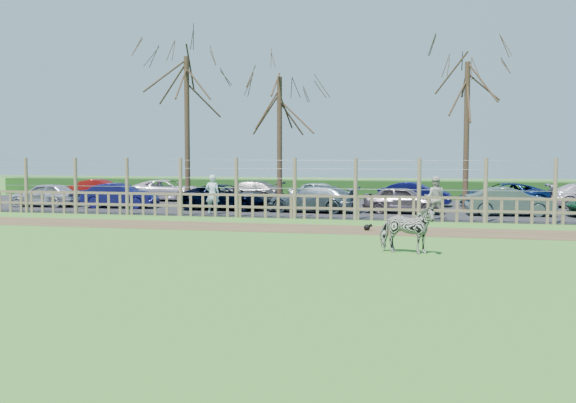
% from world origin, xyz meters
% --- Properties ---
extents(ground, '(120.00, 120.00, 0.00)m').
position_xyz_m(ground, '(0.00, 0.00, 0.00)').
color(ground, '#5FA43F').
rests_on(ground, ground).
extents(dirt_strip, '(34.00, 2.80, 0.01)m').
position_xyz_m(dirt_strip, '(0.00, 4.50, 0.01)').
color(dirt_strip, brown).
rests_on(dirt_strip, ground).
extents(asphalt, '(44.00, 13.00, 0.04)m').
position_xyz_m(asphalt, '(0.00, 14.50, 0.02)').
color(asphalt, '#232326').
rests_on(asphalt, ground).
extents(hedge, '(46.00, 2.00, 1.10)m').
position_xyz_m(hedge, '(0.00, 21.50, 0.55)').
color(hedge, '#1E4716').
rests_on(hedge, ground).
extents(fence, '(30.16, 0.16, 2.50)m').
position_xyz_m(fence, '(0.00, 8.00, 0.80)').
color(fence, brown).
rests_on(fence, ground).
extents(tree_left, '(4.80, 4.80, 7.88)m').
position_xyz_m(tree_left, '(-6.50, 12.50, 5.62)').
color(tree_left, '#3D2B1E').
rests_on(tree_left, ground).
extents(tree_mid, '(4.80, 4.80, 6.83)m').
position_xyz_m(tree_mid, '(-2.00, 13.50, 4.87)').
color(tree_mid, '#3D2B1E').
rests_on(tree_mid, ground).
extents(tree_right, '(4.80, 4.80, 7.35)m').
position_xyz_m(tree_right, '(7.00, 14.00, 5.24)').
color(tree_right, '#3D2B1E').
rests_on(tree_right, ground).
extents(zebra, '(1.60, 0.90, 1.28)m').
position_xyz_m(zebra, '(4.93, -0.59, 0.64)').
color(zebra, gray).
rests_on(zebra, ground).
extents(visitor_a, '(0.66, 0.46, 1.72)m').
position_xyz_m(visitor_a, '(-3.87, 8.84, 0.90)').
color(visitor_a, silver).
rests_on(visitor_a, asphalt).
extents(visitor_b, '(0.84, 0.66, 1.72)m').
position_xyz_m(visitor_b, '(5.60, 8.67, 0.90)').
color(visitor_b, beige).
rests_on(visitor_b, asphalt).
extents(crow, '(0.30, 0.22, 0.24)m').
position_xyz_m(crow, '(3.37, 4.39, 0.12)').
color(crow, black).
rests_on(crow, ground).
extents(car_0, '(3.53, 1.45, 1.20)m').
position_xyz_m(car_0, '(-13.49, 10.92, 0.64)').
color(car_0, '#AFAEBD').
rests_on(car_0, asphalt).
extents(car_1, '(3.74, 1.58, 1.20)m').
position_xyz_m(car_1, '(-9.47, 11.06, 0.64)').
color(car_1, '#121150').
rests_on(car_1, asphalt).
extents(car_2, '(4.41, 2.19, 1.20)m').
position_xyz_m(car_2, '(-4.03, 11.11, 0.64)').
color(car_2, black).
rests_on(car_2, asphalt).
extents(car_3, '(4.28, 2.09, 1.20)m').
position_xyz_m(car_3, '(0.20, 10.80, 0.64)').
color(car_3, '#4D5D6A').
rests_on(car_3, asphalt).
extents(car_4, '(3.65, 1.79, 1.20)m').
position_xyz_m(car_4, '(4.26, 11.11, 0.64)').
color(car_4, '#655664').
rests_on(car_4, asphalt).
extents(car_5, '(3.74, 1.59, 1.20)m').
position_xyz_m(car_5, '(8.71, 11.04, 0.64)').
color(car_5, '#4D605D').
rests_on(car_5, asphalt).
extents(car_7, '(3.77, 1.71, 1.20)m').
position_xyz_m(car_7, '(-13.13, 15.80, 0.64)').
color(car_7, maroon).
rests_on(car_7, asphalt).
extents(car_8, '(4.48, 2.39, 1.20)m').
position_xyz_m(car_8, '(-9.29, 16.30, 0.64)').
color(car_8, silver).
rests_on(car_8, asphalt).
extents(car_9, '(4.20, 1.86, 1.20)m').
position_xyz_m(car_9, '(-4.44, 15.75, 0.64)').
color(car_9, '#636060').
rests_on(car_9, asphalt).
extents(car_10, '(3.55, 1.49, 1.20)m').
position_xyz_m(car_10, '(-0.23, 15.63, 0.64)').
color(car_10, '#AEC3BB').
rests_on(car_10, asphalt).
extents(car_11, '(3.77, 1.71, 1.20)m').
position_xyz_m(car_11, '(4.57, 15.67, 0.64)').
color(car_11, '#0C0D42').
rests_on(car_11, asphalt).
extents(car_12, '(4.53, 2.50, 1.20)m').
position_xyz_m(car_12, '(8.91, 16.09, 0.64)').
color(car_12, '#0B1D4F').
rests_on(car_12, asphalt).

